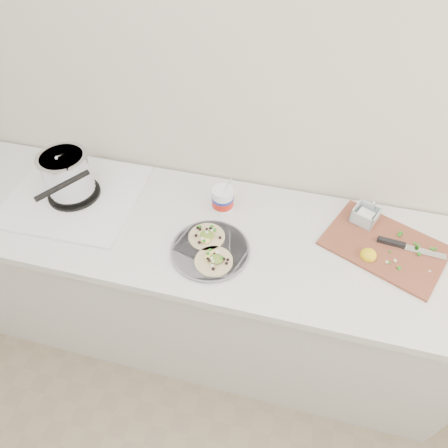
% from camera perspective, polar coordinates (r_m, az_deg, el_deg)
% --- Properties ---
extents(counter, '(2.44, 0.66, 0.90)m').
position_cam_1_polar(counter, '(2.01, -3.85, -8.73)').
color(counter, silver).
rests_on(counter, ground).
extents(stove, '(0.56, 0.53, 0.26)m').
position_cam_1_polar(stove, '(1.83, -21.11, 5.65)').
color(stove, silver).
rests_on(stove, counter).
extents(taco_plate, '(0.31, 0.31, 0.04)m').
position_cam_1_polar(taco_plate, '(1.54, -2.00, -3.51)').
color(taco_plate, slate).
rests_on(taco_plate, counter).
extents(tub, '(0.09, 0.09, 0.21)m').
position_cam_1_polar(tub, '(1.67, -0.10, 3.74)').
color(tub, white).
rests_on(tub, counter).
extents(cutboard, '(0.52, 0.46, 0.07)m').
position_cam_1_polar(cutboard, '(1.69, 21.97, -2.36)').
color(cutboard, brown).
rests_on(cutboard, counter).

